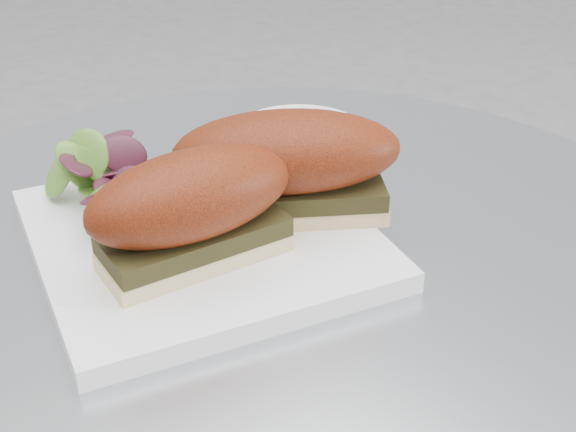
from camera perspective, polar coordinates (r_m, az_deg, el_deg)
name	(u,v)px	position (r m, az deg, el deg)	size (l,w,h in m)	color
plate	(202,238)	(0.59, -6.14, -1.57)	(0.23, 0.23, 0.02)	white
sandwich_left	(192,207)	(0.53, -6.83, 0.65)	(0.15, 0.08, 0.08)	beige
sandwich_right	(287,162)	(0.59, -0.07, 3.83)	(0.18, 0.15, 0.08)	beige
salad	(104,179)	(0.62, -12.92, 2.60)	(0.10, 0.10, 0.05)	#5F9330
saucer	(300,136)	(0.75, 0.83, 5.72)	(0.12, 0.12, 0.01)	white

